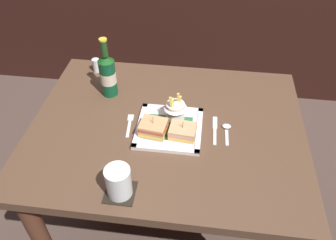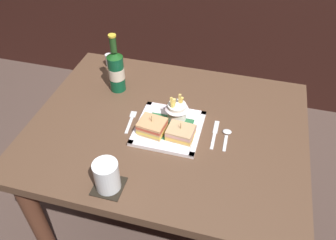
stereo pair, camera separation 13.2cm
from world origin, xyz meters
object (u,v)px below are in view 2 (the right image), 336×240
sandwich_half_left (152,126)px  fork (131,120)px  dining_table (167,147)px  sandwich_half_right (181,133)px  salt_shaker (109,61)px  beer_bottle (116,70)px  knife (215,133)px  fries_cup (177,109)px  water_glass (107,177)px  square_plate (169,128)px  spoon (227,134)px  pepper_shaker (119,63)px

sandwich_half_left → fork: (-0.11, 0.05, -0.03)m
dining_table → sandwich_half_left: (-0.04, -0.06, 0.16)m
sandwich_half_right → salt_shaker: sandwich_half_right is taller
beer_bottle → knife: bearing=-20.3°
sandwich_half_left → fries_cup: bearing=52.0°
water_glass → salt_shaker: bearing=112.1°
square_plate → fork: 0.16m
square_plate → spoon: square_plate is taller
dining_table → beer_bottle: (-0.28, 0.18, 0.22)m
fries_cup → water_glass: fries_cup is taller
knife → salt_shaker: 0.67m
fork → sandwich_half_right: bearing=-11.7°
fries_cup → pepper_shaker: size_ratio=1.80×
salt_shaker → square_plate: bearing=-42.2°
fork → pepper_shaker: size_ratio=1.99×
beer_bottle → pepper_shaker: beer_bottle is taller
square_plate → pepper_shaker: (-0.35, 0.36, 0.02)m
fork → spoon: bearing=2.7°
fork → square_plate: bearing=-3.2°
dining_table → water_glass: (-0.11, -0.34, 0.18)m
square_plate → sandwich_half_left: sandwich_half_left is taller
water_glass → knife: size_ratio=0.68×
sandwich_half_left → sandwich_half_right: sandwich_half_left is taller
knife → salt_shaker: size_ratio=2.43×
pepper_shaker → sandwich_half_right: bearing=-44.6°
sandwich_half_right → beer_bottle: 0.42m
square_plate → fork: size_ratio=1.90×
square_plate → spoon: bearing=6.9°
sandwich_half_left → pepper_shaker: size_ratio=1.63×
fries_cup → salt_shaker: 0.51m
spoon → beer_bottle: bearing=161.7°
sandwich_half_left → beer_bottle: beer_bottle is taller
sandwich_half_right → fork: sandwich_half_right is taller
fries_cup → fork: 0.20m
water_glass → salt_shaker: size_ratio=1.66×
sandwich_half_right → water_glass: water_glass is taller
sandwich_half_right → salt_shaker: size_ratio=1.60×
knife → salt_shaker: salt_shaker is taller
square_plate → fries_cup: bearing=73.4°
sandwich_half_right → fries_cup: size_ratio=0.87×
sandwich_half_left → spoon: (0.28, 0.06, -0.03)m
knife → water_glass: bearing=-131.2°
square_plate → sandwich_half_right: bearing=-32.8°
dining_table → fries_cup: bearing=52.0°
beer_bottle → water_glass: size_ratio=2.47×
dining_table → beer_bottle: beer_bottle is taller
square_plate → pepper_shaker: size_ratio=3.79×
sandwich_half_right → fork: bearing=168.3°
knife → spoon: 0.05m
pepper_shaker → dining_table: bearing=-45.5°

